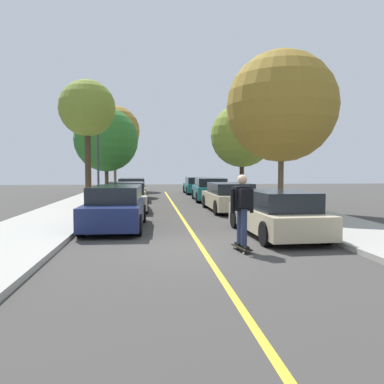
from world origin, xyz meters
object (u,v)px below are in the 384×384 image
Objects in this scene: parked_car_right_near at (229,197)px; street_tree_left_near at (106,140)px; parked_car_left_nearest at (116,207)px; fire_hydrant at (287,208)px; parked_car_left_near at (126,197)px; skateboarder at (243,206)px; parked_car_right_nearest at (276,214)px; street_tree_right_nearest at (282,107)px; street_tree_right_near at (242,136)px; skateboard at (242,247)px; parked_car_right_far at (210,189)px; street_tree_left_nearest at (87,109)px; parked_car_right_farthest at (197,186)px; parked_car_left_far at (132,189)px; streetlamp at (98,140)px; street_tree_left_far at (115,131)px.

street_tree_left_near is (-6.80, 11.09, 3.41)m from parked_car_right_near.
parked_car_left_nearest is 6.41m from fire_hydrant.
skateboarder reaches higher than parked_car_left_near.
fire_hydrant is at bearing 65.09° from parked_car_right_nearest.
parked_car_right_near is 4.65m from street_tree_right_nearest.
street_tree_right_near is 15.64m from skateboard.
street_tree_left_nearest is at bearing -154.77° from parked_car_right_far.
skateboard is at bearing -93.99° from parked_car_right_farthest.
streetlamp reaches higher than parked_car_left_far.
streetlamp is at bearing 110.89° from skateboard.
street_tree_left_near is at bearing 119.61° from fire_hydrant.
parked_car_left_far reaches higher than fire_hydrant.
parked_car_right_far is at bearing 11.88° from streetlamp.
street_tree_left_near is at bearing 110.88° from parked_car_right_nearest.
streetlamp is (0.27, 1.83, -1.44)m from street_tree_left_nearest.
parked_car_left_far is at bearing 174.62° from street_tree_right_near.
parked_car_right_far is 6.87m from parked_car_right_farthest.
parked_car_right_farthest is 0.67× the size of streetlamp.
street_tree_left_nearest is at bearing 158.82° from parked_car_right_near.
parked_car_right_far is 0.59× the size of street_tree_left_far.
parked_car_left_near is at bearing -90.01° from parked_car_left_far.
parked_car_right_far reaches higher than parked_car_left_near.
street_tree_left_nearest is 11.27m from fire_hydrant.
street_tree_right_near is at bearing -53.68° from street_tree_left_far.
parked_car_left_near is 0.75× the size of street_tree_right_near.
parked_car_right_near is 1.16× the size of parked_car_right_farthest.
parked_car_right_nearest is 26.09m from street_tree_left_far.
parked_car_right_farthest is 0.65× the size of street_tree_left_near.
parked_car_right_near is 5.84m from parked_car_right_far.
parked_car_right_far is at bearing 99.11° from fire_hydrant.
skateboard is (-1.50, -1.99, -0.56)m from parked_car_right_nearest.
parked_car_right_near is at bearing 80.36° from skateboarder.
fire_hydrant is at bearing -60.39° from street_tree_left_near.
street_tree_right_near is (2.02, 0.15, 3.30)m from parked_car_right_far.
parked_car_left_near is at bearing -83.30° from street_tree_left_far.
parked_car_left_nearest reaches higher than parked_car_right_near.
parked_car_right_far is 3.88m from street_tree_right_near.
parked_car_right_near is at bearing -108.62° from street_tree_right_near.
street_tree_left_near is 0.83× the size of street_tree_left_far.
street_tree_right_near reaches higher than parked_car_left_far.
parked_car_right_farthest is at bearing -37.84° from street_tree_left_far.
parked_car_right_near is 8.43m from streetlamp.
street_tree_left_near is at bearing 125.53° from street_tree_right_nearest.
fire_hydrant is (8.30, -21.51, -4.89)m from street_tree_left_far.
street_tree_left_nearest is 0.84× the size of street_tree_left_far.
streetlamp reaches higher than parked_car_right_near.
parked_car_left_near reaches higher than fire_hydrant.
street_tree_left_near is at bearing 97.25° from parked_car_left_nearest.
street_tree_left_nearest is 13.47m from skateboard.
street_tree_left_far is 1.24× the size of streetlamp.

